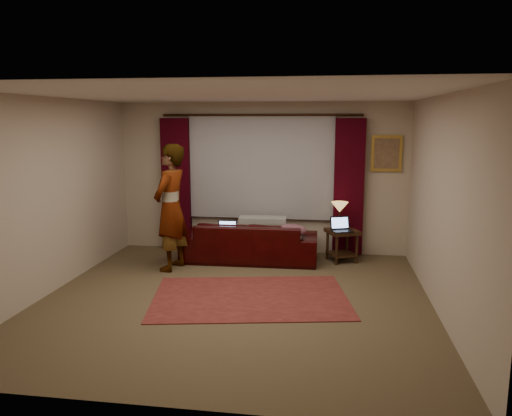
% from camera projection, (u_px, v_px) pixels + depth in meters
% --- Properties ---
extents(floor, '(5.00, 5.00, 0.01)m').
position_uv_depth(floor, '(235.00, 300.00, 6.47)').
color(floor, brown).
rests_on(floor, ground).
extents(ceiling, '(5.00, 5.00, 0.02)m').
position_uv_depth(ceiling, '(233.00, 95.00, 6.01)').
color(ceiling, silver).
rests_on(ceiling, ground).
extents(wall_back, '(5.00, 0.02, 2.60)m').
position_uv_depth(wall_back, '(261.00, 178.00, 8.68)').
color(wall_back, '#BFAE98').
rests_on(wall_back, ground).
extents(wall_front, '(5.00, 0.02, 2.60)m').
position_uv_depth(wall_front, '(172.00, 253.00, 3.81)').
color(wall_front, '#BFAE98').
rests_on(wall_front, ground).
extents(wall_left, '(0.02, 5.00, 2.60)m').
position_uv_depth(wall_left, '(49.00, 196.00, 6.60)').
color(wall_left, '#BFAE98').
rests_on(wall_left, ground).
extents(wall_right, '(0.02, 5.00, 2.60)m').
position_uv_depth(wall_right, '(442.00, 206.00, 5.88)').
color(wall_right, '#BFAE98').
rests_on(wall_right, ground).
extents(sheer_curtain, '(2.50, 0.05, 1.80)m').
position_uv_depth(sheer_curtain, '(261.00, 167.00, 8.58)').
color(sheer_curtain, '#9F9FA6').
rests_on(sheer_curtain, wall_back).
extents(drape_left, '(0.50, 0.14, 2.30)m').
position_uv_depth(drape_left, '(176.00, 184.00, 8.81)').
color(drape_left, black).
rests_on(drape_left, floor).
extents(drape_right, '(0.50, 0.14, 2.30)m').
position_uv_depth(drape_right, '(349.00, 187.00, 8.37)').
color(drape_right, black).
rests_on(drape_right, floor).
extents(curtain_rod, '(0.04, 0.04, 3.40)m').
position_uv_depth(curtain_rod, '(261.00, 115.00, 8.38)').
color(curtain_rod, black).
rests_on(curtain_rod, wall_back).
extents(picture_frame, '(0.50, 0.04, 0.60)m').
position_uv_depth(picture_frame, '(386.00, 153.00, 8.26)').
color(picture_frame, gold).
rests_on(picture_frame, wall_back).
extents(sofa, '(2.24, 1.00, 0.89)m').
position_uv_depth(sofa, '(250.00, 234.00, 8.20)').
color(sofa, black).
rests_on(sofa, floor).
extents(throw_blanket, '(0.80, 0.36, 0.09)m').
position_uv_depth(throw_blanket, '(263.00, 205.00, 8.27)').
color(throw_blanket, '#989892').
rests_on(throw_blanket, sofa).
extents(clothing_pile, '(0.58, 0.52, 0.20)m').
position_uv_depth(clothing_pile, '(291.00, 231.00, 7.95)').
color(clothing_pile, '#794655').
rests_on(clothing_pile, sofa).
extents(laptop_sofa, '(0.33, 0.36, 0.22)m').
position_uv_depth(laptop_sofa, '(227.00, 229.00, 8.09)').
color(laptop_sofa, black).
rests_on(laptop_sofa, sofa).
extents(area_rug, '(2.79, 2.11, 0.01)m').
position_uv_depth(area_rug, '(250.00, 297.00, 6.54)').
color(area_rug, maroon).
rests_on(area_rug, floor).
extents(end_table, '(0.61, 0.61, 0.53)m').
position_uv_depth(end_table, '(342.00, 245.00, 8.18)').
color(end_table, black).
rests_on(end_table, floor).
extents(tiffany_lamp, '(0.36, 0.36, 0.44)m').
position_uv_depth(tiffany_lamp, '(339.00, 215.00, 8.16)').
color(tiffany_lamp, olive).
rests_on(tiffany_lamp, end_table).
extents(laptop_table, '(0.41, 0.43, 0.23)m').
position_uv_depth(laptop_table, '(342.00, 225.00, 7.97)').
color(laptop_table, black).
rests_on(laptop_table, end_table).
extents(person, '(0.67, 0.67, 1.94)m').
position_uv_depth(person, '(171.00, 208.00, 7.64)').
color(person, '#989892').
rests_on(person, floor).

